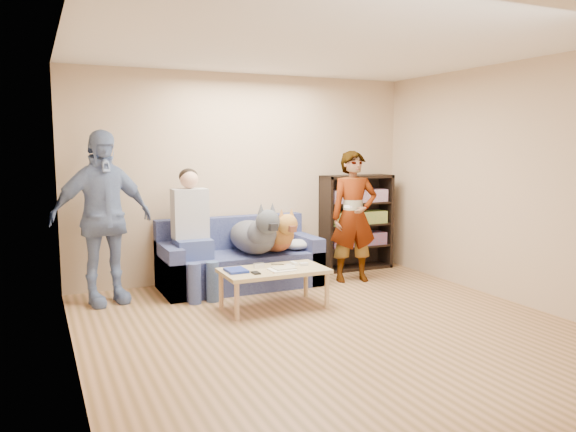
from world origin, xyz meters
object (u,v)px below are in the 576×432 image
camera_silver (259,265)px  bookshelf (356,220)px  notebook_blue (236,270)px  dog_tan (275,235)px  person_standing_right (354,217)px  dog_gray (255,235)px  person_standing_left (102,218)px  person_seated (192,228)px  sofa (239,263)px  coffee_table (274,273)px

camera_silver → bookshelf: (1.90, 1.16, 0.23)m
notebook_blue → dog_tan: dog_tan is taller
person_standing_right → camera_silver: 1.65m
person_standing_right → dog_gray: bearing=-173.1°
person_standing_left → dog_tan: 2.00m
person_standing_right → camera_silver: size_ratio=14.90×
camera_silver → dog_tan: dog_tan is taller
notebook_blue → person_seated: person_seated is taller
dog_gray → camera_silver: bearing=-108.1°
person_seated → person_standing_left: bearing=179.6°
person_seated → dog_tan: (0.99, -0.08, -0.15)m
notebook_blue → sofa: (0.38, 1.00, -0.15)m
person_standing_right → dog_tan: (-1.01, 0.16, -0.19)m
sofa → bookshelf: size_ratio=1.46×
dog_gray → coffee_table: size_ratio=1.15×
person_seated → dog_gray: (0.72, -0.12, -0.12)m
camera_silver → coffee_table: size_ratio=0.10×
person_seated → bookshelf: bearing=8.5°
notebook_blue → coffee_table: size_ratio=0.24×
notebook_blue → person_seated: (-0.22, 0.87, 0.34)m
sofa → bookshelf: 1.86m
person_standing_left → dog_gray: bearing=-18.5°
dog_gray → coffee_table: dog_gray is taller
camera_silver → person_seated: person_seated is taller
dog_gray → bookshelf: bearing=16.0°
person_seated → person_standing_right: bearing=-6.8°
sofa → dog_tan: dog_tan is taller
person_seated → coffee_table: size_ratio=1.34×
dog_tan → bookshelf: bookshelf is taller
notebook_blue → bookshelf: 2.52m
person_standing_left → notebook_blue: (1.20, -0.88, -0.50)m
person_standing_left → sofa: bearing=-9.8°
notebook_blue → person_standing_right: bearing=19.6°
person_seated → dog_gray: bearing=-9.8°
person_standing_left → coffee_table: size_ratio=1.70×
dog_gray → bookshelf: size_ratio=0.98×
dog_gray → bookshelf: (1.68, 0.48, 0.02)m
sofa → person_seated: (-0.60, -0.13, 0.49)m
person_standing_left → notebook_blue: 1.57m
person_standing_left → dog_tan: size_ratio=1.62×
sofa → person_standing_right: bearing=-14.6°
sofa → notebook_blue: bearing=-111.0°
bookshelf → dog_tan: bearing=-162.6°
person_standing_left → bookshelf: size_ratio=1.44×
dog_tan → bookshelf: (1.41, 0.44, 0.05)m
camera_silver → sofa: (0.10, 0.93, -0.16)m
notebook_blue → person_seated: 0.96m
camera_silver → dog_gray: size_ratio=0.09×
person_seated → bookshelf: person_seated is taller
camera_silver → person_seated: (-0.50, 0.80, 0.33)m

